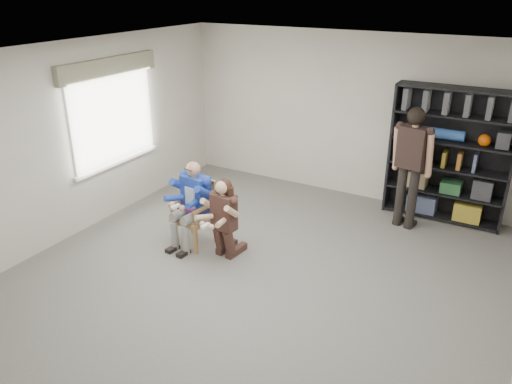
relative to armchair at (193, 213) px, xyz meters
The scene contains 8 objects.
room_shell 1.68m from the armchair, 27.19° to the right, with size 6.00×7.00×2.80m, color beige, non-canonical shape.
floor 1.49m from the armchair, 27.19° to the right, with size 6.00×7.00×0.01m, color #62605B.
window_left 2.08m from the armchair, 168.10° to the left, with size 0.16×2.00×1.75m, color silver, non-canonical shape.
armchair is the anchor object (origin of this frame).
seated_man 0.15m from the armchair, ahead, with size 0.54×0.76×1.26m, color navy, non-canonical shape.
kneeling_woman 0.60m from the armchair, 11.69° to the right, with size 0.48×0.77×1.15m, color #35211B, non-canonical shape.
bookshelf 4.00m from the armchair, 41.82° to the left, with size 1.80×0.38×2.10m, color black, non-canonical shape.
standing_man 3.26m from the armchair, 39.24° to the left, with size 0.58×0.32×1.87m, color black, non-canonical shape.
Camera 1 is at (2.66, -4.49, 3.56)m, focal length 35.00 mm.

